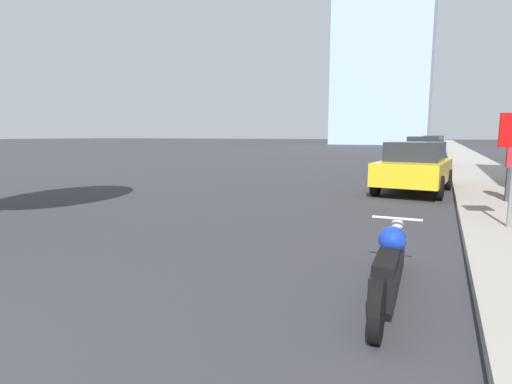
{
  "coord_description": "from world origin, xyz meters",
  "views": [
    {
      "loc": [
        3.99,
        0.32,
        1.79
      ],
      "look_at": [
        1.2,
        6.33,
        0.85
      ],
      "focal_mm": 28.0,
      "sensor_mm": 36.0,
      "label": 1
    }
  ],
  "objects_px": {
    "parked_car_yellow": "(414,167)",
    "parked_car_green": "(424,152)",
    "parked_car_white": "(433,147)",
    "parked_car_red": "(434,144)",
    "motorcycle": "(389,265)"
  },
  "relations": [
    {
      "from": "parked_car_red",
      "to": "parked_car_yellow",
      "type": "bearing_deg",
      "value": -88.65
    },
    {
      "from": "parked_car_white",
      "to": "parked_car_red",
      "type": "bearing_deg",
      "value": 88.21
    },
    {
      "from": "parked_car_green",
      "to": "parked_car_white",
      "type": "bearing_deg",
      "value": 94.14
    },
    {
      "from": "motorcycle",
      "to": "parked_car_white",
      "type": "xyz_separation_m",
      "value": [
        -0.26,
        31.22,
        0.51
      ]
    },
    {
      "from": "parked_car_yellow",
      "to": "parked_car_white",
      "type": "distance_m",
      "value": 22.34
    },
    {
      "from": "parked_car_white",
      "to": "parked_car_red",
      "type": "height_order",
      "value": "parked_car_white"
    },
    {
      "from": "motorcycle",
      "to": "parked_car_green",
      "type": "distance_m",
      "value": 19.09
    },
    {
      "from": "parked_car_green",
      "to": "parked_car_white",
      "type": "height_order",
      "value": "parked_car_white"
    },
    {
      "from": "parked_car_yellow",
      "to": "parked_car_green",
      "type": "bearing_deg",
      "value": 96.21
    },
    {
      "from": "parked_car_yellow",
      "to": "parked_car_green",
      "type": "relative_size",
      "value": 0.99
    },
    {
      "from": "parked_car_green",
      "to": "parked_car_red",
      "type": "bearing_deg",
      "value": 94.84
    },
    {
      "from": "parked_car_yellow",
      "to": "parked_car_red",
      "type": "xyz_separation_m",
      "value": [
        -0.09,
        34.09,
        0.03
      ]
    },
    {
      "from": "parked_car_yellow",
      "to": "parked_car_white",
      "type": "height_order",
      "value": "parked_car_white"
    },
    {
      "from": "motorcycle",
      "to": "parked_car_yellow",
      "type": "height_order",
      "value": "parked_car_yellow"
    },
    {
      "from": "parked_car_yellow",
      "to": "parked_car_red",
      "type": "height_order",
      "value": "parked_car_red"
    }
  ]
}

